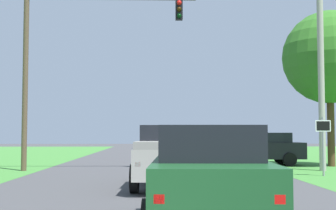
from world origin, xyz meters
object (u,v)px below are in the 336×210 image
(pickup_truck_lead, at_px, (169,155))
(utility_pole_right, at_px, (321,59))
(crossing_suv_far, at_px, (258,148))
(red_suv_near, at_px, (208,174))
(keep_moving_sign, at_px, (323,138))
(traffic_light, at_px, (69,47))
(oak_tree_right, at_px, (329,57))

(pickup_truck_lead, xyz_separation_m, utility_pole_right, (6.96, 6.03, 4.00))
(pickup_truck_lead, xyz_separation_m, crossing_suv_far, (4.93, 9.83, -0.07))
(pickup_truck_lead, relative_size, crossing_suv_far, 1.17)
(red_suv_near, bearing_deg, keep_moving_sign, 60.53)
(traffic_light, xyz_separation_m, oak_tree_right, (12.69, 2.39, -0.03))
(pickup_truck_lead, bearing_deg, utility_pole_right, 40.91)
(crossing_suv_far, bearing_deg, oak_tree_right, -17.71)
(red_suv_near, height_order, utility_pole_right, utility_pole_right)
(red_suv_near, bearing_deg, utility_pole_right, 62.53)
(traffic_light, bearing_deg, red_suv_near, -69.24)
(crossing_suv_far, bearing_deg, red_suv_near, -105.25)
(keep_moving_sign, bearing_deg, utility_pole_right, 71.04)
(pickup_truck_lead, height_order, keep_moving_sign, keep_moving_sign)
(red_suv_near, bearing_deg, crossing_suv_far, 74.75)
(pickup_truck_lead, relative_size, traffic_light, 0.65)
(pickup_truck_lead, relative_size, keep_moving_sign, 2.39)
(keep_moving_sign, relative_size, crossing_suv_far, 0.49)
(keep_moving_sign, relative_size, utility_pole_right, 0.23)
(crossing_suv_far, bearing_deg, keep_moving_sign, -79.55)
(keep_moving_sign, height_order, utility_pole_right, utility_pole_right)
(pickup_truck_lead, height_order, traffic_light, traffic_light)
(pickup_truck_lead, bearing_deg, crossing_suv_far, 63.38)
(oak_tree_right, bearing_deg, crossing_suv_far, 162.29)
(traffic_light, height_order, crossing_suv_far, traffic_light)
(pickup_truck_lead, distance_m, oak_tree_right, 12.91)
(pickup_truck_lead, height_order, oak_tree_right, oak_tree_right)
(oak_tree_right, xyz_separation_m, utility_pole_right, (-1.40, -2.70, -0.51))
(keep_moving_sign, bearing_deg, pickup_truck_lead, -150.11)
(traffic_light, bearing_deg, pickup_truck_lead, -55.71)
(traffic_light, bearing_deg, oak_tree_right, 10.68)
(red_suv_near, relative_size, oak_tree_right, 0.58)
(traffic_light, relative_size, keep_moving_sign, 3.65)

